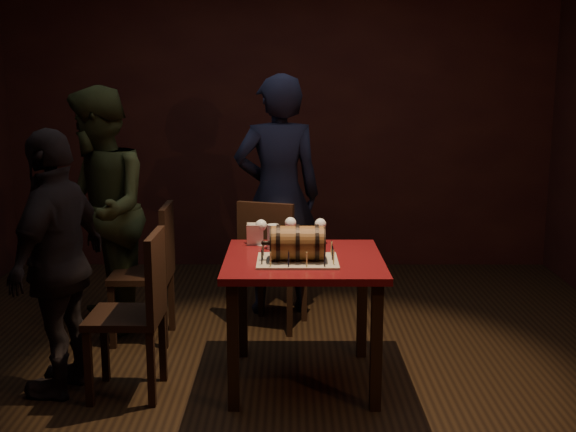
{
  "coord_description": "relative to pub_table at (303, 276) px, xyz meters",
  "views": [
    {
      "loc": [
        0.08,
        -4.16,
        1.77
      ],
      "look_at": [
        0.07,
        0.05,
        0.95
      ],
      "focal_mm": 45.0,
      "sensor_mm": 36.0,
      "label": 1
    }
  ],
  "objects": [
    {
      "name": "room_shell",
      "position": [
        -0.16,
        0.16,
        0.76
      ],
      "size": [
        5.04,
        5.04,
        2.8
      ],
      "color": "black",
      "rests_on": "ground"
    },
    {
      "name": "pub_table",
      "position": [
        0.0,
        0.0,
        0.0
      ],
      "size": [
        0.9,
        0.9,
        0.75
      ],
      "color": "#4E0D11",
      "rests_on": "ground"
    },
    {
      "name": "cake_board",
      "position": [
        -0.04,
        -0.1,
        0.12
      ],
      "size": [
        0.45,
        0.35,
        0.01
      ],
      "primitive_type": "cube",
      "color": "gray",
      "rests_on": "pub_table"
    },
    {
      "name": "barrel_cake",
      "position": [
        -0.04,
        -0.1,
        0.22
      ],
      "size": [
        0.36,
        0.21,
        0.21
      ],
      "color": "brown",
      "rests_on": "cake_board"
    },
    {
      "name": "birthday_candles",
      "position": [
        -0.04,
        -0.1,
        0.16
      ],
      "size": [
        0.4,
        0.3,
        0.09
      ],
      "color": "#F8ED94",
      "rests_on": "cake_board"
    },
    {
      "name": "wine_glass_left",
      "position": [
        -0.25,
        0.3,
        0.23
      ],
      "size": [
        0.07,
        0.07,
        0.16
      ],
      "color": "silver",
      "rests_on": "pub_table"
    },
    {
      "name": "wine_glass_mid",
      "position": [
        -0.07,
        0.37,
        0.23
      ],
      "size": [
        0.07,
        0.07,
        0.16
      ],
      "color": "silver",
      "rests_on": "pub_table"
    },
    {
      "name": "wine_glass_right",
      "position": [
        0.11,
        0.33,
        0.23
      ],
      "size": [
        0.07,
        0.07,
        0.16
      ],
      "color": "silver",
      "rests_on": "pub_table"
    },
    {
      "name": "pint_of_ale",
      "position": [
        -0.18,
        0.2,
        0.18
      ],
      "size": [
        0.07,
        0.07,
        0.15
      ],
      "color": "silver",
      "rests_on": "pub_table"
    },
    {
      "name": "menu_card",
      "position": [
        -0.29,
        0.3,
        0.17
      ],
      "size": [
        0.1,
        0.05,
        0.13
      ],
      "primitive_type": null,
      "color": "white",
      "rests_on": "pub_table"
    },
    {
      "name": "chair_back",
      "position": [
        -0.21,
        0.87,
        -0.12
      ],
      "size": [
        0.51,
        0.51,
        0.93
      ],
      "color": "black",
      "rests_on": "ground"
    },
    {
      "name": "chair_left_rear",
      "position": [
        -1.0,
        0.68,
        -0.12
      ],
      "size": [
        0.41,
        0.41,
        0.93
      ],
      "color": "black",
      "rests_on": "ground"
    },
    {
      "name": "chair_left_front",
      "position": [
        -0.92,
        -0.17,
        -0.12
      ],
      "size": [
        0.4,
        0.4,
        0.93
      ],
      "color": "black",
      "rests_on": "ground"
    },
    {
      "name": "person_back",
      "position": [
        -0.17,
        1.3,
        0.25
      ],
      "size": [
        0.71,
        0.52,
        1.79
      ],
      "primitive_type": "imported",
      "rotation": [
        0.0,
        0.0,
        3.29
      ],
      "color": "black",
      "rests_on": "ground"
    },
    {
      "name": "person_left_rear",
      "position": [
        -1.39,
        0.85,
        0.21
      ],
      "size": [
        0.89,
        1.0,
        1.71
      ],
      "primitive_type": "imported",
      "rotation": [
        0.0,
        0.0,
        -1.22
      ],
      "color": "#363E1F",
      "rests_on": "ground"
    },
    {
      "name": "person_left_front",
      "position": [
        -1.36,
        -0.12,
        0.11
      ],
      "size": [
        0.55,
        0.94,
        1.5
      ],
      "primitive_type": "imported",
      "rotation": [
        0.0,
        0.0,
        -1.8
      ],
      "color": "black",
      "rests_on": "ground"
    }
  ]
}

